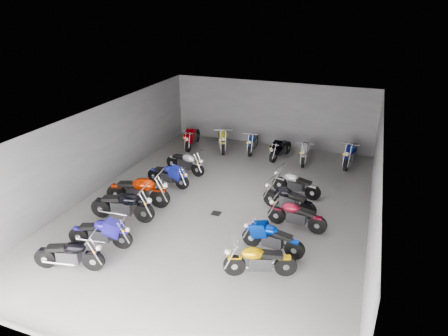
# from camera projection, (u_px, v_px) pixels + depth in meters

# --- Properties ---
(ground) EXTENTS (14.00, 14.00, 0.00)m
(ground) POSITION_uv_depth(u_px,v_px,m) (221.00, 207.00, 14.33)
(ground) COLOR gray
(ground) RESTS_ON ground
(wall_back) EXTENTS (10.00, 0.10, 3.20)m
(wall_back) POSITION_uv_depth(u_px,v_px,m) (272.00, 114.00, 19.71)
(wall_back) COLOR slate
(wall_back) RESTS_ON ground
(wall_left) EXTENTS (0.10, 14.00, 3.20)m
(wall_left) POSITION_uv_depth(u_px,v_px,m) (100.00, 148.00, 15.30)
(wall_left) COLOR slate
(wall_left) RESTS_ON ground
(wall_right) EXTENTS (0.10, 14.00, 3.20)m
(wall_right) POSITION_uv_depth(u_px,v_px,m) (375.00, 189.00, 12.09)
(wall_right) COLOR slate
(wall_right) RESTS_ON ground
(ceiling) EXTENTS (10.00, 14.00, 0.04)m
(ceiling) POSITION_uv_depth(u_px,v_px,m) (221.00, 121.00, 13.05)
(ceiling) COLOR black
(ceiling) RESTS_ON wall_back
(drain_grate) EXTENTS (0.32, 0.32, 0.01)m
(drain_grate) POSITION_uv_depth(u_px,v_px,m) (216.00, 213.00, 13.90)
(drain_grate) COLOR black
(drain_grate) RESTS_ON ground
(motorcycle_left_a) EXTENTS (1.95, 0.65, 0.87)m
(motorcycle_left_a) POSITION_uv_depth(u_px,v_px,m) (70.00, 254.00, 10.92)
(motorcycle_left_a) COLOR black
(motorcycle_left_a) RESTS_ON ground
(motorcycle_left_b) EXTENTS (1.97, 0.58, 0.87)m
(motorcycle_left_b) POSITION_uv_depth(u_px,v_px,m) (101.00, 233.00, 11.91)
(motorcycle_left_b) COLOR black
(motorcycle_left_b) RESTS_ON ground
(motorcycle_left_c) EXTENTS (2.26, 0.54, 0.99)m
(motorcycle_left_c) POSITION_uv_depth(u_px,v_px,m) (123.00, 205.00, 13.33)
(motorcycle_left_c) COLOR black
(motorcycle_left_c) RESTS_ON ground
(motorcycle_left_d) EXTENTS (2.38, 0.58, 1.05)m
(motorcycle_left_d) POSITION_uv_depth(u_px,v_px,m) (139.00, 191.00, 14.25)
(motorcycle_left_d) COLOR black
(motorcycle_left_d) RESTS_ON ground
(motorcycle_left_e) EXTENTS (1.91, 0.45, 0.84)m
(motorcycle_left_e) POSITION_uv_depth(u_px,v_px,m) (168.00, 175.00, 15.76)
(motorcycle_left_e) COLOR black
(motorcycle_left_e) RESTS_ON ground
(motorcycle_left_f) EXTENTS (1.95, 0.63, 0.87)m
(motorcycle_left_f) POSITION_uv_depth(u_px,v_px,m) (185.00, 162.00, 16.93)
(motorcycle_left_f) COLOR black
(motorcycle_left_f) RESTS_ON ground
(motorcycle_right_b) EXTENTS (1.91, 0.81, 0.88)m
(motorcycle_right_b) POSITION_uv_depth(u_px,v_px,m) (259.00, 260.00, 10.67)
(motorcycle_right_b) COLOR black
(motorcycle_right_b) RESTS_ON ground
(motorcycle_right_c) EXTENTS (1.94, 0.46, 0.86)m
(motorcycle_right_c) POSITION_uv_depth(u_px,v_px,m) (272.00, 238.00, 11.66)
(motorcycle_right_c) COLOR black
(motorcycle_right_c) RESTS_ON ground
(motorcycle_right_d) EXTENTS (1.97, 0.44, 0.87)m
(motorcycle_right_d) POSITION_uv_depth(u_px,v_px,m) (296.00, 215.00, 12.87)
(motorcycle_right_d) COLOR black
(motorcycle_right_d) RESTS_ON ground
(motorcycle_right_e) EXTENTS (1.99, 0.74, 0.90)m
(motorcycle_right_e) POSITION_uv_depth(u_px,v_px,m) (288.00, 199.00, 13.83)
(motorcycle_right_e) COLOR black
(motorcycle_right_e) RESTS_ON ground
(motorcycle_right_f) EXTENTS (1.91, 0.56, 0.85)m
(motorcycle_right_f) POSITION_uv_depth(u_px,v_px,m) (296.00, 184.00, 15.01)
(motorcycle_right_f) COLOR black
(motorcycle_right_f) RESTS_ON ground
(motorcycle_back_a) EXTENTS (0.51, 2.13, 0.94)m
(motorcycle_back_a) POSITION_uv_depth(u_px,v_px,m) (192.00, 137.00, 19.81)
(motorcycle_back_a) COLOR black
(motorcycle_back_a) RESTS_ON ground
(motorcycle_back_b) EXTENTS (0.96, 2.19, 1.01)m
(motorcycle_back_b) POSITION_uv_depth(u_px,v_px,m) (223.00, 139.00, 19.50)
(motorcycle_back_b) COLOR black
(motorcycle_back_b) RESTS_ON ground
(motorcycle_back_c) EXTENTS (0.46, 2.04, 0.90)m
(motorcycle_back_c) POSITION_uv_depth(u_px,v_px,m) (253.00, 142.00, 19.26)
(motorcycle_back_c) COLOR black
(motorcycle_back_c) RESTS_ON ground
(motorcycle_back_d) EXTENTS (0.63, 1.93, 0.86)m
(motorcycle_back_d) POSITION_uv_depth(u_px,v_px,m) (280.00, 149.00, 18.45)
(motorcycle_back_d) COLOR black
(motorcycle_back_d) RESTS_ON ground
(motorcycle_back_e) EXTENTS (0.45, 2.07, 0.91)m
(motorcycle_back_e) POSITION_uv_depth(u_px,v_px,m) (305.00, 152.00, 18.04)
(motorcycle_back_e) COLOR black
(motorcycle_back_e) RESTS_ON ground
(motorcycle_back_f) EXTENTS (0.52, 2.29, 1.01)m
(motorcycle_back_f) POSITION_uv_depth(u_px,v_px,m) (351.00, 153.00, 17.69)
(motorcycle_back_f) COLOR black
(motorcycle_back_f) RESTS_ON ground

